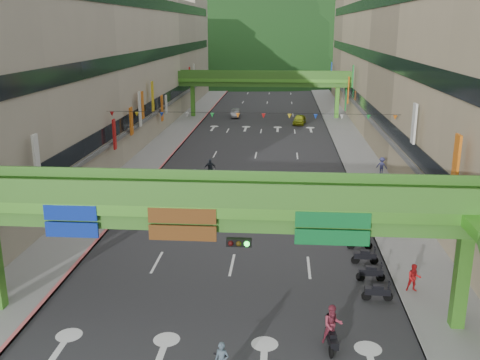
{
  "coord_description": "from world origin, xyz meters",
  "views": [
    {
      "loc": [
        2.74,
        -16.7,
        13.52
      ],
      "look_at": [
        0.0,
        18.0,
        3.5
      ],
      "focal_mm": 40.0,
      "sensor_mm": 36.0,
      "label": 1
    }
  ],
  "objects_px": {
    "car_silver": "(236,113)",
    "car_yellow": "(299,120)",
    "scooter_rider_mid": "(332,327)",
    "pedestrian_red": "(414,280)",
    "overpass_near": "(239,222)"
  },
  "relations": [
    {
      "from": "scooter_rider_mid",
      "to": "car_silver",
      "type": "relative_size",
      "value": 0.57
    },
    {
      "from": "car_silver",
      "to": "car_yellow",
      "type": "bearing_deg",
      "value": -32.13
    },
    {
      "from": "pedestrian_red",
      "to": "car_yellow",
      "type": "bearing_deg",
      "value": 96.46
    },
    {
      "from": "scooter_rider_mid",
      "to": "car_silver",
      "type": "distance_m",
      "value": 62.2
    },
    {
      "from": "car_silver",
      "to": "car_yellow",
      "type": "relative_size",
      "value": 0.95
    },
    {
      "from": "car_silver",
      "to": "pedestrian_red",
      "type": "bearing_deg",
      "value": -77.97
    },
    {
      "from": "overpass_near",
      "to": "scooter_rider_mid",
      "type": "bearing_deg",
      "value": -20.78
    },
    {
      "from": "car_silver",
      "to": "scooter_rider_mid",
      "type": "bearing_deg",
      "value": -83.42
    },
    {
      "from": "car_yellow",
      "to": "pedestrian_red",
      "type": "bearing_deg",
      "value": -75.92
    },
    {
      "from": "scooter_rider_mid",
      "to": "pedestrian_red",
      "type": "xyz_separation_m",
      "value": [
        4.7,
        5.49,
        -0.36
      ]
    },
    {
      "from": "car_yellow",
      "to": "pedestrian_red",
      "type": "relative_size",
      "value": 2.63
    },
    {
      "from": "overpass_near",
      "to": "pedestrian_red",
      "type": "relative_size",
      "value": 18.65
    },
    {
      "from": "car_silver",
      "to": "car_yellow",
      "type": "distance_m",
      "value": 11.17
    },
    {
      "from": "overpass_near",
      "to": "car_silver",
      "type": "xyz_separation_m",
      "value": [
        -5.36,
        59.89,
        -4.59
      ]
    },
    {
      "from": "car_yellow",
      "to": "car_silver",
      "type": "bearing_deg",
      "value": 159.03
    }
  ]
}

